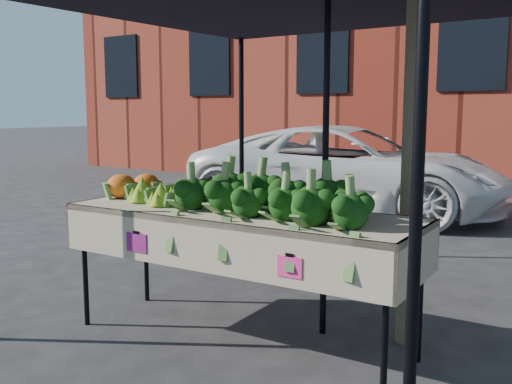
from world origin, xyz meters
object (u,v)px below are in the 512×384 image
table (239,277)px  street_tree (418,21)px  vehicle (351,53)px  canopy (287,136)px

table → street_tree: (0.93, 0.64, 1.66)m
street_tree → vehicle: bearing=120.0°
canopy → table: bearing=-94.5°
canopy → street_tree: street_tree is taller
table → street_tree: size_ratio=0.58×
canopy → street_tree: bearing=6.5°
table → canopy: bearing=85.5°
vehicle → table: bearing=-170.5°
canopy → street_tree: (0.89, 0.10, 0.74)m
vehicle → street_tree: bearing=-158.1°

